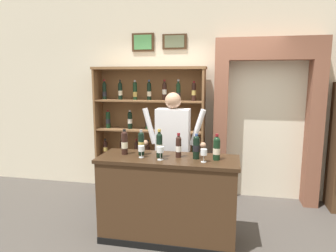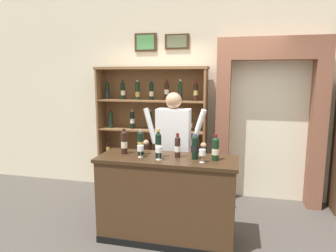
{
  "view_description": "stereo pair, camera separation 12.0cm",
  "coord_description": "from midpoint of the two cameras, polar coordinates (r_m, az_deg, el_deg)",
  "views": [
    {
      "loc": [
        0.54,
        -3.29,
        1.92
      ],
      "look_at": [
        -0.21,
        0.36,
        1.3
      ],
      "focal_mm": 32.43,
      "sensor_mm": 36.0,
      "label": 1
    },
    {
      "loc": [
        0.66,
        -3.26,
        1.92
      ],
      "look_at": [
        -0.21,
        0.36,
        1.3
      ],
      "focal_mm": 32.43,
      "sensor_mm": 36.0,
      "label": 2
    }
  ],
  "objects": [
    {
      "name": "wine_glass_right",
      "position": [
        3.48,
        -4.22,
        -4.34
      ],
      "size": [
        0.07,
        0.07,
        0.14
      ],
      "color": "silver",
      "rests_on": "tasting_counter"
    },
    {
      "name": "wine_glass_left",
      "position": [
        3.29,
        7.5,
        -5.04
      ],
      "size": [
        0.07,
        0.07,
        0.14
      ],
      "color": "silver",
      "rests_on": "tasting_counter"
    },
    {
      "name": "tasting_bottle_super_tuscan",
      "position": [
        3.39,
        9.92,
        -4.16
      ],
      "size": [
        0.08,
        0.08,
        0.29
      ],
      "color": "black",
      "rests_on": "tasting_counter"
    },
    {
      "name": "back_wall",
      "position": [
        4.95,
        6.66,
        7.89
      ],
      "size": [
        12.0,
        0.19,
        3.59
      ],
      "color": "beige",
      "rests_on": "ground"
    },
    {
      "name": "tasting_bottle_vin_santo",
      "position": [
        3.45,
        -0.83,
        -3.49
      ],
      "size": [
        0.07,
        0.07,
        0.33
      ],
      "color": "black",
      "rests_on": "tasting_counter"
    },
    {
      "name": "tasting_bottle_chianti",
      "position": [
        3.47,
        2.8,
        -3.8
      ],
      "size": [
        0.07,
        0.07,
        0.28
      ],
      "color": "black",
      "rests_on": "tasting_counter"
    },
    {
      "name": "tasting_counter",
      "position": [
        3.65,
        0.79,
        -13.53
      ],
      "size": [
        1.61,
        0.59,
        1.0
      ],
      "color": "#422B19",
      "rests_on": "ground"
    },
    {
      "name": "wine_shelf",
      "position": [
        4.89,
        -2.34,
        -0.32
      ],
      "size": [
        1.79,
        0.34,
        2.06
      ],
      "color": "brown",
      "rests_on": "ground"
    },
    {
      "name": "tasting_bottle_grappa",
      "position": [
        3.57,
        -4.21,
        -3.14
      ],
      "size": [
        0.07,
        0.07,
        0.3
      ],
      "color": "black",
      "rests_on": "tasting_counter"
    },
    {
      "name": "archway_doorway",
      "position": [
        4.83,
        19.11,
        2.6
      ],
      "size": [
        1.55,
        0.45,
        2.46
      ],
      "color": "brown",
      "rests_on": "ground"
    },
    {
      "name": "ground_plane",
      "position": [
        3.85,
        2.94,
        -20.7
      ],
      "size": [
        14.0,
        14.0,
        0.02
      ],
      "primitive_type": "cube",
      "color": "#47423D"
    },
    {
      "name": "wine_glass_spare",
      "position": [
        3.36,
        -0.69,
        -4.54
      ],
      "size": [
        0.08,
        0.08,
        0.15
      ],
      "color": "silver",
      "rests_on": "tasting_counter"
    },
    {
      "name": "tasting_bottle_rosso",
      "position": [
        3.41,
        6.13,
        -3.89
      ],
      "size": [
        0.08,
        0.08,
        0.29
      ],
      "color": "black",
      "rests_on": "tasting_counter"
    },
    {
      "name": "tasting_bottle_bianco",
      "position": [
        3.64,
        -7.31,
        -2.97
      ],
      "size": [
        0.07,
        0.07,
        0.3
      ],
      "color": "black",
      "rests_on": "tasting_counter"
    },
    {
      "name": "shopkeeper",
      "position": [
        4.04,
        1.89,
        -2.79
      ],
      "size": [
        0.86,
        0.22,
        1.71
      ],
      "color": "#2D3347",
      "rests_on": "ground"
    }
  ]
}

